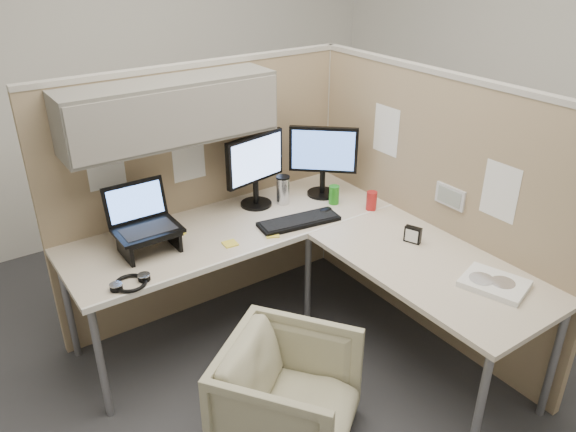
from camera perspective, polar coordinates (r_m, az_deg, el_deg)
ground at (r=3.45m, az=1.04°, el=-14.74°), size 4.50×4.50×0.00m
partition_back at (r=3.41m, az=-10.01°, el=5.96°), size 2.00×0.36×1.63m
partition_right at (r=3.48m, az=13.94°, el=0.98°), size 0.07×2.03×1.63m
desk at (r=3.19m, az=1.64°, el=-3.33°), size 2.00×1.98×0.73m
office_chair at (r=2.83m, az=0.04°, el=-17.42°), size 0.82×0.82×0.62m
monitor_left at (r=3.49m, az=-3.35°, el=5.20°), size 0.44×0.20×0.47m
monitor_right at (r=3.64m, az=3.59°, el=6.13°), size 0.35×0.32×0.47m
laptop_station at (r=3.13m, az=-14.30°, el=-1.08°), size 0.34×0.29×0.36m
keyboard at (r=3.36m, az=1.12°, el=-0.55°), size 0.51×0.24×0.02m
mouse at (r=3.49m, az=3.83°, el=0.54°), size 0.12×0.09×0.04m
travel_mug at (r=3.58m, az=-0.52°, el=2.68°), size 0.09×0.09×0.19m
soda_can_green at (r=3.55m, az=8.48°, el=1.55°), size 0.07×0.07×0.12m
soda_can_silver at (r=3.60m, az=4.69°, el=2.16°), size 0.07×0.07×0.12m
sticky_note_c at (r=3.31m, az=-11.19°, el=-1.77°), size 0.09×0.09×0.01m
sticky_note_a at (r=3.16m, az=-5.90°, el=-2.81°), size 0.08×0.08×0.01m
sticky_note_b at (r=3.24m, az=-1.62°, el=-1.90°), size 0.10×0.10×0.01m
headphones at (r=2.89m, az=-15.71°, el=-6.56°), size 0.21×0.17×0.03m
paper_stack at (r=2.96m, az=20.23°, el=-6.45°), size 0.31×0.36×0.03m
desk_clock at (r=3.22m, az=12.55°, el=-1.87°), size 0.07×0.10×0.09m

